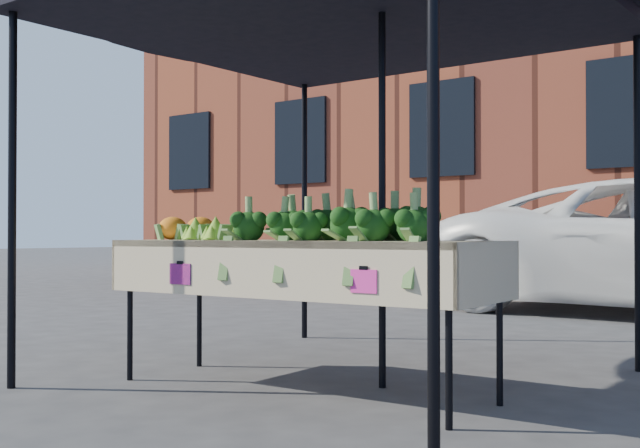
{
  "coord_description": "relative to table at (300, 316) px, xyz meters",
  "views": [
    {
      "loc": [
        2.64,
        -3.59,
        0.93
      ],
      "look_at": [
        -0.24,
        0.25,
        1.0
      ],
      "focal_mm": 43.81,
      "sensor_mm": 36.0,
      "label": 1
    }
  ],
  "objects": [
    {
      "name": "ground",
      "position": [
        0.24,
        -0.05,
        -0.45
      ],
      "size": [
        90.0,
        90.0,
        0.0
      ],
      "primitive_type": "plane",
      "color": "#303033"
    },
    {
      "name": "table",
      "position": [
        0.0,
        0.0,
        0.0
      ],
      "size": [
        2.43,
        0.89,
        0.9
      ],
      "color": "beige",
      "rests_on": "ground"
    },
    {
      "name": "canopy",
      "position": [
        -0.03,
        0.48,
        0.92
      ],
      "size": [
        3.16,
        3.16,
        2.74
      ],
      "primitive_type": null,
      "color": "black",
      "rests_on": "ground"
    },
    {
      "name": "broccoli_heap",
      "position": [
        0.27,
        0.03,
        0.58
      ],
      "size": [
        1.37,
        0.57,
        0.27
      ],
      "primitive_type": "ellipsoid",
      "color": "black",
      "rests_on": "table"
    },
    {
      "name": "romanesco_cluster",
      "position": [
        -0.67,
        -0.01,
        0.55
      ],
      "size": [
        0.43,
        0.47,
        0.2
      ],
      "primitive_type": "ellipsoid",
      "color": "#80BC3B",
      "rests_on": "table"
    },
    {
      "name": "cauliflower_pair",
      "position": [
        -1.04,
        0.07,
        0.54
      ],
      "size": [
        0.23,
        0.43,
        0.18
      ],
      "primitive_type": "ellipsoid",
      "color": "orange",
      "rests_on": "table"
    },
    {
      "name": "building_left",
      "position": [
        -4.76,
        11.95,
        4.05
      ],
      "size": [
        12.0,
        8.0,
        9.0
      ],
      "primitive_type": "cube",
      "color": "maroon",
      "rests_on": "ground"
    }
  ]
}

